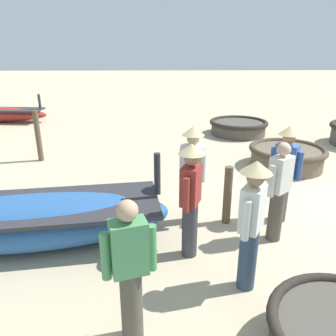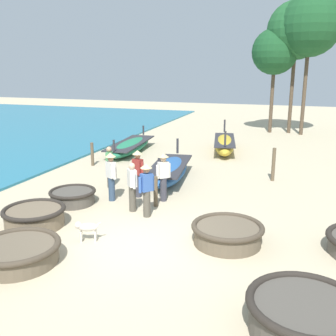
{
  "view_description": "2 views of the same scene",
  "coord_description": "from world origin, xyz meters",
  "px_view_note": "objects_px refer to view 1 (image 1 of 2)",
  "views": [
    {
      "loc": [
        -5.59,
        3.93,
        2.82
      ],
      "look_at": [
        -0.74,
        3.81,
        1.04
      ],
      "focal_mm": 35.0,
      "sensor_mm": 36.0,
      "label": 1
    },
    {
      "loc": [
        3.63,
        -8.56,
        4.43
      ],
      "look_at": [
        -0.65,
        4.12,
        0.97
      ],
      "focal_mm": 42.0,
      "sensor_mm": 36.0,
      "label": 2
    }
  ],
  "objects_px": {
    "fisherman_by_coracle": "(251,219)",
    "fisherman_crouching": "(285,168)",
    "fisherman_with_hat": "(279,190)",
    "coracle_front_right": "(287,156)",
    "long_boat_green_hull": "(30,220)",
    "fisherman_hauling": "(192,169)",
    "mooring_post_shoreline": "(38,136)",
    "fisherman_standing_right": "(191,194)",
    "fisherman_standing_left": "(130,270)",
    "coracle_beside_post": "(238,127)",
    "mooring_post_inland": "(227,195)"
  },
  "relations": [
    {
      "from": "fisherman_standing_right",
      "to": "fisherman_standing_left",
      "type": "relative_size",
      "value": 1.06
    },
    {
      "from": "fisherman_with_hat",
      "to": "mooring_post_shoreline",
      "type": "relative_size",
      "value": 1.18
    },
    {
      "from": "fisherman_by_coracle",
      "to": "fisherman_crouching",
      "type": "height_order",
      "value": "same"
    },
    {
      "from": "fisherman_standing_right",
      "to": "coracle_front_right",
      "type": "bearing_deg",
      "value": -36.99
    },
    {
      "from": "fisherman_standing_left",
      "to": "mooring_post_inland",
      "type": "distance_m",
      "value": 2.77
    },
    {
      "from": "fisherman_by_coracle",
      "to": "fisherman_crouching",
      "type": "xyz_separation_m",
      "value": [
        1.68,
        -1.0,
        0.0
      ]
    },
    {
      "from": "fisherman_with_hat",
      "to": "fisherman_crouching",
      "type": "bearing_deg",
      "value": -26.5
    },
    {
      "from": "fisherman_by_coracle",
      "to": "mooring_post_shoreline",
      "type": "bearing_deg",
      "value": 40.2
    },
    {
      "from": "coracle_beside_post",
      "to": "fisherman_standing_right",
      "type": "relative_size",
      "value": 1.18
    },
    {
      "from": "coracle_front_right",
      "to": "fisherman_crouching",
      "type": "distance_m",
      "value": 2.95
    },
    {
      "from": "fisherman_with_hat",
      "to": "fisherman_hauling",
      "type": "height_order",
      "value": "fisherman_hauling"
    },
    {
      "from": "fisherman_standing_right",
      "to": "fisherman_standing_left",
      "type": "xyz_separation_m",
      "value": [
        -1.44,
        0.7,
        -0.12
      ]
    },
    {
      "from": "fisherman_by_coracle",
      "to": "fisherman_hauling",
      "type": "distance_m",
      "value": 1.76
    },
    {
      "from": "coracle_beside_post",
      "to": "fisherman_by_coracle",
      "type": "height_order",
      "value": "fisherman_by_coracle"
    },
    {
      "from": "fisherman_standing_left",
      "to": "fisherman_standing_right",
      "type": "bearing_deg",
      "value": -25.95
    },
    {
      "from": "fisherman_standing_left",
      "to": "mooring_post_inland",
      "type": "bearing_deg",
      "value": -30.91
    },
    {
      "from": "fisherman_standing_right",
      "to": "fisherman_by_coracle",
      "type": "height_order",
      "value": "same"
    },
    {
      "from": "fisherman_standing_right",
      "to": "mooring_post_shoreline",
      "type": "height_order",
      "value": "fisherman_standing_right"
    },
    {
      "from": "coracle_front_right",
      "to": "fisherman_hauling",
      "type": "relative_size",
      "value": 1.12
    },
    {
      "from": "fisherman_standing_right",
      "to": "fisherman_standing_left",
      "type": "bearing_deg",
      "value": 154.05
    },
    {
      "from": "fisherman_hauling",
      "to": "mooring_post_shoreline",
      "type": "bearing_deg",
      "value": 47.97
    },
    {
      "from": "long_boat_green_hull",
      "to": "fisherman_hauling",
      "type": "height_order",
      "value": "fisherman_hauling"
    },
    {
      "from": "coracle_front_right",
      "to": "long_boat_green_hull",
      "type": "bearing_deg",
      "value": 122.65
    },
    {
      "from": "coracle_front_right",
      "to": "fisherman_hauling",
      "type": "distance_m",
      "value": 3.8
    },
    {
      "from": "fisherman_crouching",
      "to": "fisherman_standing_left",
      "type": "bearing_deg",
      "value": 135.85
    },
    {
      "from": "long_boat_green_hull",
      "to": "coracle_beside_post",
      "type": "bearing_deg",
      "value": -35.14
    },
    {
      "from": "long_boat_green_hull",
      "to": "fisherman_with_hat",
      "type": "distance_m",
      "value": 3.76
    },
    {
      "from": "coracle_front_right",
      "to": "fisherman_standing_right",
      "type": "relative_size",
      "value": 1.12
    },
    {
      "from": "coracle_beside_post",
      "to": "mooring_post_inland",
      "type": "xyz_separation_m",
      "value": [
        -6.07,
        1.57,
        0.24
      ]
    },
    {
      "from": "long_boat_green_hull",
      "to": "fisherman_hauling",
      "type": "distance_m",
      "value": 2.63
    },
    {
      "from": "coracle_front_right",
      "to": "mooring_post_shoreline",
      "type": "distance_m",
      "value": 6.38
    },
    {
      "from": "coracle_beside_post",
      "to": "coracle_front_right",
      "type": "distance_m",
      "value": 3.37
    },
    {
      "from": "mooring_post_inland",
      "to": "fisherman_crouching",
      "type": "bearing_deg",
      "value": -86.16
    },
    {
      "from": "fisherman_by_coracle",
      "to": "fisherman_with_hat",
      "type": "xyz_separation_m",
      "value": [
        1.08,
        -0.7,
        -0.12
      ]
    },
    {
      "from": "fisherman_with_hat",
      "to": "long_boat_green_hull",
      "type": "bearing_deg",
      "value": 90.32
    },
    {
      "from": "long_boat_green_hull",
      "to": "coracle_front_right",
      "type": "bearing_deg",
      "value": -57.35
    },
    {
      "from": "fisherman_standing_right",
      "to": "fisherman_by_coracle",
      "type": "relative_size",
      "value": 1.0
    },
    {
      "from": "coracle_front_right",
      "to": "fisherman_standing_left",
      "type": "distance_m",
      "value": 6.17
    },
    {
      "from": "fisherman_by_coracle",
      "to": "mooring_post_inland",
      "type": "height_order",
      "value": "fisherman_by_coracle"
    },
    {
      "from": "fisherman_with_hat",
      "to": "coracle_front_right",
      "type": "bearing_deg",
      "value": -23.11
    },
    {
      "from": "fisherman_standing_left",
      "to": "fisherman_crouching",
      "type": "bearing_deg",
      "value": -44.15
    },
    {
      "from": "mooring_post_inland",
      "to": "coracle_front_right",
      "type": "bearing_deg",
      "value": -36.72
    },
    {
      "from": "fisherman_hauling",
      "to": "coracle_beside_post",
      "type": "bearing_deg",
      "value": -19.87
    },
    {
      "from": "coracle_beside_post",
      "to": "mooring_post_inland",
      "type": "bearing_deg",
      "value": 165.46
    },
    {
      "from": "mooring_post_shoreline",
      "to": "fisherman_by_coracle",
      "type": "bearing_deg",
      "value": -139.8
    },
    {
      "from": "long_boat_green_hull",
      "to": "fisherman_by_coracle",
      "type": "relative_size",
      "value": 2.6
    },
    {
      "from": "fisherman_standing_left",
      "to": "fisherman_hauling",
      "type": "height_order",
      "value": "fisherman_hauling"
    },
    {
      "from": "long_boat_green_hull",
      "to": "fisherman_standing_right",
      "type": "height_order",
      "value": "fisherman_standing_right"
    },
    {
      "from": "fisherman_by_coracle",
      "to": "fisherman_with_hat",
      "type": "relative_size",
      "value": 1.06
    },
    {
      "from": "fisherman_with_hat",
      "to": "fisherman_by_coracle",
      "type": "bearing_deg",
      "value": 146.85
    }
  ]
}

